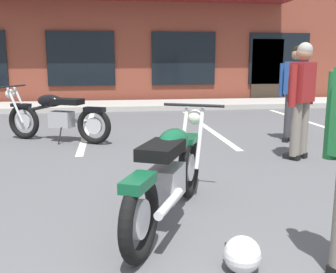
% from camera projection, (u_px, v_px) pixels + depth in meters
% --- Properties ---
extents(ground_plane, '(80.00, 80.00, 0.00)m').
position_uv_depth(ground_plane, '(176.00, 179.00, 4.84)').
color(ground_plane, '#515154').
extents(sidewalk_kerb, '(22.00, 1.80, 0.14)m').
position_uv_depth(sidewalk_kerb, '(136.00, 105.00, 11.95)').
color(sidewalk_kerb, '#A8A59E').
rests_on(sidewalk_kerb, ground_plane).
extents(brick_storefront_building, '(16.47, 7.16, 4.09)m').
position_uv_depth(brick_storefront_building, '(128.00, 43.00, 15.68)').
color(brick_storefront_building, brown).
rests_on(brick_storefront_building, ground_plane).
extents(painted_stall_lines, '(7.68, 4.80, 0.01)m').
position_uv_depth(painted_stall_lines, '(147.00, 128.00, 8.47)').
color(painted_stall_lines, silver).
rests_on(painted_stall_lines, ground_plane).
extents(motorcycle_foreground_classic, '(1.18, 1.96, 0.98)m').
position_uv_depth(motorcycle_foreground_classic, '(170.00, 172.00, 3.51)').
color(motorcycle_foreground_classic, black).
rests_on(motorcycle_foreground_classic, ground_plane).
extents(motorcycle_silver_naked, '(1.94, 1.22, 0.98)m').
position_uv_depth(motorcycle_silver_naked, '(56.00, 116.00, 6.99)').
color(motorcycle_silver_naked, black).
rests_on(motorcycle_silver_naked, ground_plane).
extents(person_in_shorts_foreground, '(0.52, 0.47, 1.68)m').
position_uv_depth(person_in_shorts_foreground, '(296.00, 88.00, 6.86)').
color(person_in_shorts_foreground, black).
rests_on(person_in_shorts_foreground, ground_plane).
extents(person_by_back_row, '(0.55, 0.43, 1.68)m').
position_uv_depth(person_by_back_row, '(302.00, 94.00, 5.66)').
color(person_by_back_row, black).
rests_on(person_by_back_row, ground_plane).
extents(helmet_on_pavement, '(0.26, 0.26, 0.26)m').
position_uv_depth(helmet_on_pavement, '(242.00, 254.00, 2.72)').
color(helmet_on_pavement, silver).
rests_on(helmet_on_pavement, ground_plane).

